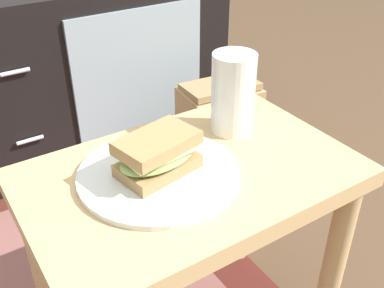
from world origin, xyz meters
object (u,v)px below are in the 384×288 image
(plate, at_px, (159,174))
(paper_bag, at_px, (219,129))
(beer_glass, at_px, (233,94))
(tv_cabinet, at_px, (81,65))
(sandwich_front, at_px, (158,154))

(plate, bearing_deg, paper_bag, 45.06)
(paper_bag, bearing_deg, beer_glass, -124.24)
(plate, distance_m, paper_bag, 0.75)
(beer_glass, relative_size, paper_bag, 0.47)
(tv_cabinet, bearing_deg, plate, -102.49)
(tv_cabinet, height_order, beer_glass, beer_glass)
(sandwich_front, bearing_deg, plate, 165.96)
(plate, height_order, paper_bag, plate)
(tv_cabinet, relative_size, paper_bag, 2.96)
(paper_bag, bearing_deg, sandwich_front, -134.94)
(plate, relative_size, sandwich_front, 1.76)
(tv_cabinet, relative_size, sandwich_front, 6.32)
(plate, distance_m, sandwich_front, 0.04)
(paper_bag, bearing_deg, tv_cabinet, 121.96)
(tv_cabinet, bearing_deg, beer_glass, -90.84)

